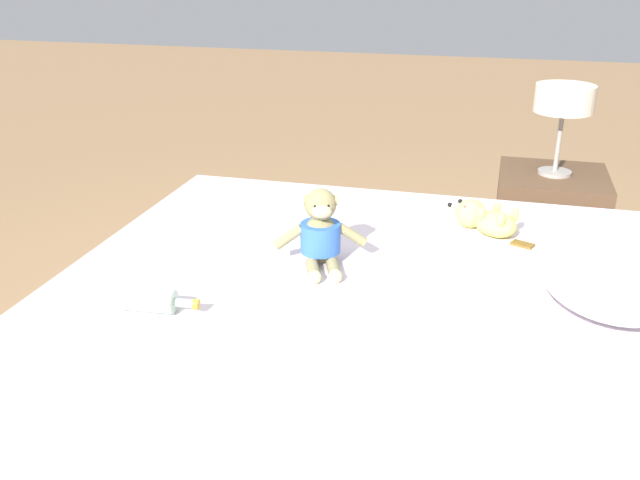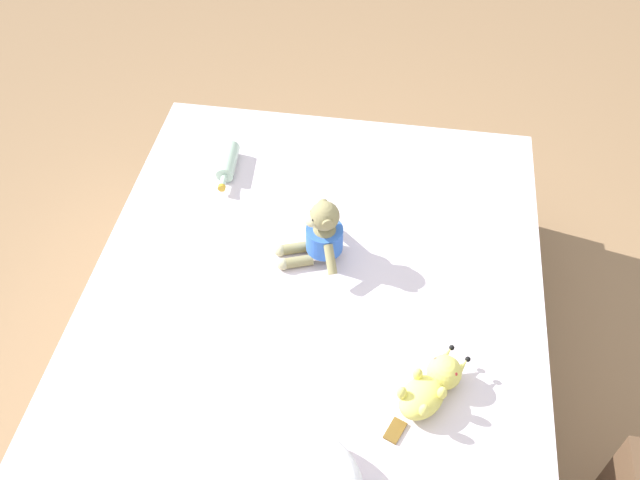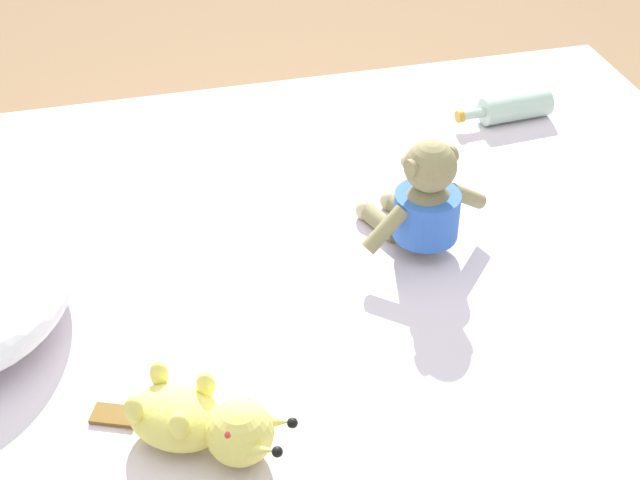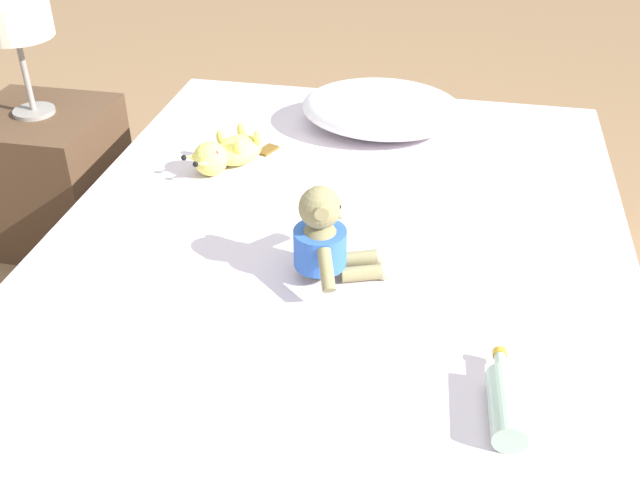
# 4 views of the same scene
# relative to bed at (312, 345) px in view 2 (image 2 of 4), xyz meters

# --- Properties ---
(ground_plane) EXTENTS (16.00, 16.00, 0.00)m
(ground_plane) POSITION_rel_bed_xyz_m (0.00, 0.00, -0.25)
(ground_plane) COLOR #93704C
(bed) EXTENTS (1.50, 1.91, 0.50)m
(bed) POSITION_rel_bed_xyz_m (0.00, 0.00, 0.00)
(bed) COLOR #B2B2B7
(bed) RESTS_ON ground_plane
(plush_monkey) EXTENTS (0.25, 0.28, 0.24)m
(plush_monkey) POSITION_rel_bed_xyz_m (-0.00, -0.20, 0.35)
(plush_monkey) COLOR #8E8456
(plush_monkey) RESTS_ON bed
(plush_yellow_creature) EXTENTS (0.23, 0.30, 0.10)m
(plush_yellow_creature) POSITION_rel_bed_xyz_m (-0.38, 0.27, 0.30)
(plush_yellow_creature) COLOR #EAE066
(plush_yellow_creature) RESTS_ON bed
(glass_bottle) EXTENTS (0.08, 0.23, 0.06)m
(glass_bottle) POSITION_rel_bed_xyz_m (0.41, -0.56, 0.29)
(glass_bottle) COLOR #B2D1B7
(glass_bottle) RESTS_ON bed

